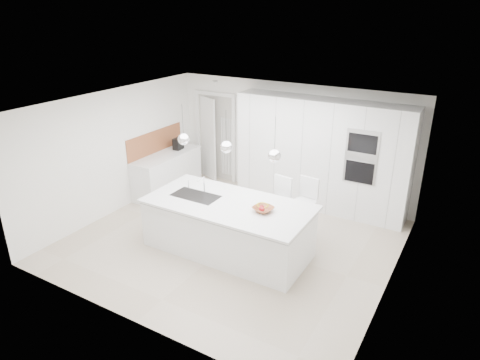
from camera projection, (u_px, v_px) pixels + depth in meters
The scene contains 27 objects.
floor at pixel (232, 241), 7.80m from camera, with size 5.50×5.50×0.00m, color #C1B09A.
wall_back at pixel (291, 141), 9.32m from camera, with size 5.50×5.50×0.00m, color white.
wall_left at pixel (115, 152), 8.61m from camera, with size 5.00×5.00×0.00m, color white.
ceiling at pixel (231, 105), 6.85m from camera, with size 5.50×5.50×0.00m, color white.
tall_cabinets at pixel (321, 155), 8.75m from camera, with size 3.60×0.60×2.30m, color white.
oven_stack at pixel (361, 157), 8.00m from camera, with size 0.62×0.04×1.05m, color #A5A5A8, non-canonical shape.
doorway_frame at pixel (216, 138), 10.30m from camera, with size 1.11×0.08×2.13m, color white, non-canonical shape.
hallway_door at pixel (206, 138), 10.38m from camera, with size 0.82×0.04×2.00m, color white.
radiator at pixel (227, 147), 10.21m from camera, with size 0.32×0.04×1.40m, color white, non-canonical shape.
left_base_cabinets at pixel (167, 174), 9.74m from camera, with size 0.60×1.80×0.86m, color white.
left_worktop at pixel (166, 155), 9.57m from camera, with size 0.62×1.82×0.04m, color white.
oak_backsplash at pixel (155, 142), 9.60m from camera, with size 0.02×1.80×0.50m, color #A55D36.
island_base at pixel (227, 228), 7.35m from camera, with size 2.80×1.20×0.86m, color white.
island_worktop at pixel (229, 204), 7.22m from camera, with size 2.84×1.40×0.04m, color white.
island_sink at pixel (196, 200), 7.51m from camera, with size 0.84×0.44×0.18m, color #3F3F42, non-canonical shape.
island_tap at pixel (204, 185), 7.56m from camera, with size 0.02×0.02×0.30m, color white.
pendant_left at pixel (184, 139), 7.19m from camera, with size 0.20×0.20×0.20m, color white.
pendant_mid at pixel (226, 147), 6.79m from camera, with size 0.20×0.20×0.20m, color white.
pendant_right at pixel (274, 156), 6.40m from camera, with size 0.20×0.20×0.20m, color white.
fruit_bowl at pixel (263, 209), 6.89m from camera, with size 0.33×0.33×0.08m, color #A55D36.
espresso_machine at pixel (178, 144), 9.84m from camera, with size 0.16×0.25×0.27m, color black.
bar_stool_left at pixel (279, 209), 7.71m from camera, with size 0.38×0.53×1.16m, color white, non-canonical shape.
bar_stool_right at pixel (305, 211), 7.64m from camera, with size 0.39×0.54×1.17m, color white, non-canonical shape.
apple_a at pixel (261, 209), 6.85m from camera, with size 0.07×0.07×0.07m, color #A91923.
apple_b at pixel (262, 207), 6.89m from camera, with size 0.08×0.08×0.08m, color #A91923.
apple_c at pixel (262, 209), 6.83m from camera, with size 0.07×0.07×0.07m, color #A91923.
banana_bunch at pixel (263, 205), 6.87m from camera, with size 0.20×0.20×0.03m, color yellow.
Camera 1 is at (3.57, -5.79, 3.99)m, focal length 32.00 mm.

